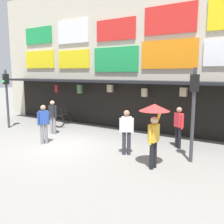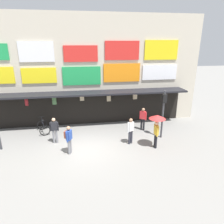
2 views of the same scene
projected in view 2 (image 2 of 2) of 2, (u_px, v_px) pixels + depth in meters
ground_plane at (86, 149)px, 12.09m from camera, size 80.00×80.00×0.00m
shopfront at (82, 72)px, 15.06m from camera, size 18.00×2.60×8.00m
traffic_light_far at (163, 107)px, 12.85m from camera, size 0.31×0.34×3.20m
bicycle_parked at (43, 127)px, 14.14m from camera, size 1.05×1.33×1.05m
pedestrian_in_yellow at (69, 138)px, 11.26m from camera, size 0.45×0.49×1.68m
pedestrian_in_black at (131, 130)px, 12.41m from camera, size 0.47×0.38×1.68m
pedestrian_in_white at (54, 129)px, 12.49m from camera, size 0.53×0.23×1.68m
pedestrian_in_blue at (143, 118)px, 14.35m from camera, size 0.43×0.40×1.68m
pedestrian_with_umbrella at (157, 122)px, 11.71m from camera, size 0.96×0.96×2.08m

